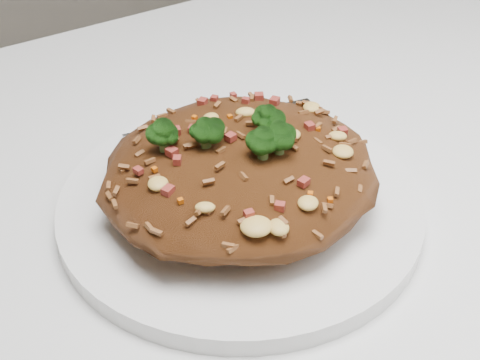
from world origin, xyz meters
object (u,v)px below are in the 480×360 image
at_px(dining_table, 382,274).
at_px(fried_rice, 240,161).
at_px(fork, 230,119).
at_px(plate, 240,205).

relative_size(dining_table, fried_rice, 6.26).
xyz_separation_m(fried_rice, fork, (0.05, 0.09, -0.03)).
bearing_deg(dining_table, fried_rice, 159.53).
bearing_deg(plate, fried_rice, -159.15).
relative_size(fried_rice, fork, 1.19).
bearing_deg(fried_rice, plate, 20.85).
bearing_deg(fork, dining_table, -52.55).
distance_m(dining_table, plate, 0.16).
bearing_deg(plate, fork, 60.56).
bearing_deg(fork, fried_rice, -107.91).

